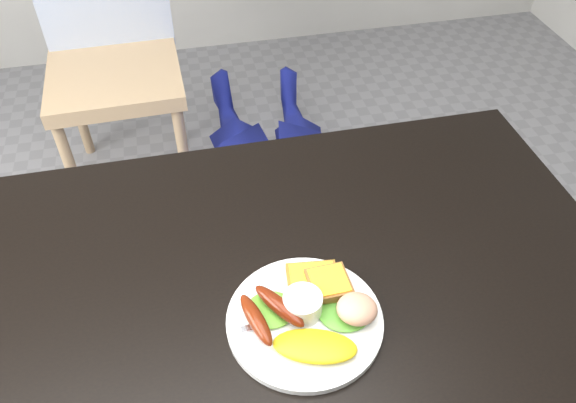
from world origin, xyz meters
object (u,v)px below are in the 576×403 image
Objects in this scene: dining_chair at (115,77)px; plate at (305,320)px; dining_table at (281,298)px; person at (286,55)px.

plate is (0.36, -1.32, 0.31)m from dining_chair.
person is (0.16, 0.71, 0.04)m from dining_table.
dining_chair is at bearing 104.87° from dining_table.
dining_table is at bearing -76.46° from dining_chair.
person is (0.50, -0.54, 0.32)m from dining_chair.
dining_chair is (-0.33, 1.25, -0.28)m from dining_table.
plate is (-0.14, -0.78, -0.02)m from person.
dining_table is 0.08m from plate.
dining_chair is 1.40m from plate.
plate is at bearing -76.26° from dining_chair.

